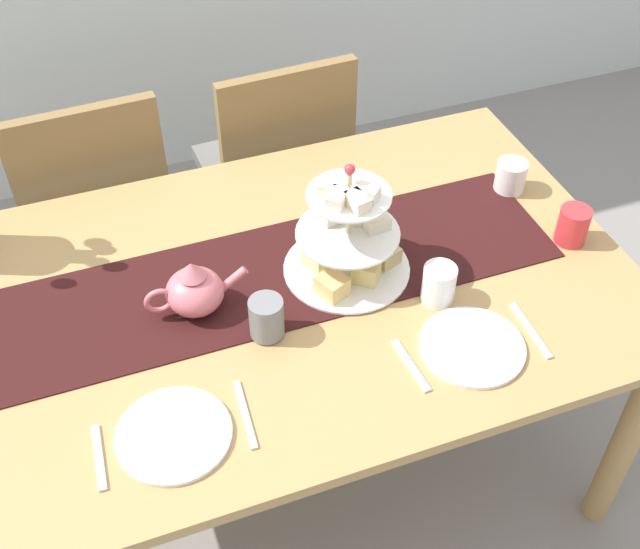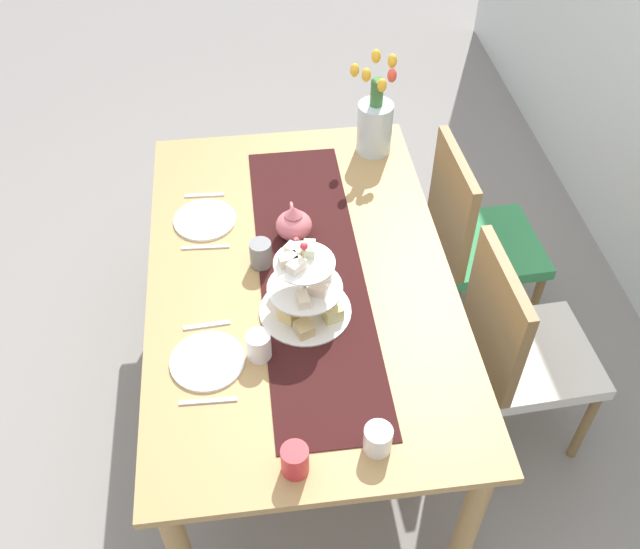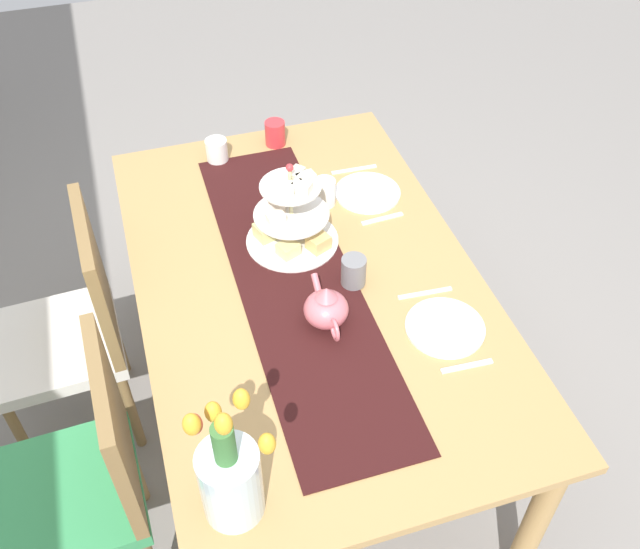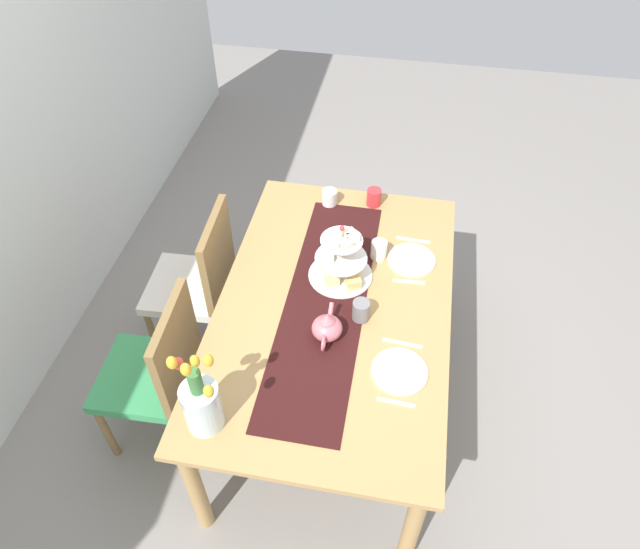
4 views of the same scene
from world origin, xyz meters
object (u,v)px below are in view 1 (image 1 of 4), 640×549
chair_left (96,206)px  dinner_plate_left (174,435)px  knife_right (531,330)px  teapot (194,290)px  mug_orange (573,225)px  chair_right (277,167)px  mug_grey (266,318)px  dining_table (277,315)px  knife_left (245,414)px  tiered_cake_stand (348,242)px  mug_white_text (439,284)px  fork_left (99,457)px  dinner_plate_right (472,347)px  cream_jug (511,176)px  fork_right (411,365)px

chair_left → dinner_plate_left: 1.09m
dinner_plate_left → knife_right: dinner_plate_left is taller
chair_left → teapot: bearing=-78.2°
mug_orange → teapot: bearing=174.5°
chair_right → mug_grey: bearing=-108.8°
dining_table → knife_left: bearing=-117.4°
chair_left → knife_left: chair_left is taller
knife_right → teapot: bearing=154.6°
tiered_cake_stand → mug_white_text: size_ratio=3.20×
mug_orange → dining_table: bearing=173.1°
chair_left → knife_right: size_ratio=5.35×
teapot → knife_left: (0.02, -0.32, -0.06)m
chair_left → chair_right: 0.58m
tiered_cake_stand → mug_orange: bearing=-9.0°
tiered_cake_stand → teapot: size_ratio=1.28×
tiered_cake_stand → dinner_plate_left: bearing=-147.1°
chair_right → mug_orange: chair_right is taller
chair_left → mug_orange: chair_left is taller
tiered_cake_stand → fork_left: size_ratio=2.03×
knife_right → mug_white_text: size_ratio=1.79×
chair_left → mug_grey: 0.96m
mug_grey → knife_left: bearing=-119.1°
dinner_plate_left → dinner_plate_right: (0.65, 0.00, 0.00)m
chair_right → fork_left: size_ratio=6.07×
knife_right → chair_left: bearing=127.9°
dining_table → chair_left: size_ratio=1.84×
teapot → mug_orange: teapot is taller
fork_left → mug_white_text: bearing=11.4°
cream_jug → knife_left: cream_jug is taller
dinner_plate_left → dinner_plate_right: size_ratio=1.00×
dining_table → chair_right: size_ratio=1.84×
tiered_cake_stand → knife_right: 0.45m
cream_jug → mug_orange: mug_orange is taller
chair_right → mug_orange: bearing=-59.2°
cream_jug → dinner_plate_right: cream_jug is taller
fork_left → dinner_plate_right: dinner_plate_right is taller
chair_left → tiered_cake_stand: size_ratio=2.99×
dinner_plate_left → fork_right: 0.51m
knife_right → mug_orange: mug_orange is taller
tiered_cake_stand → mug_grey: bearing=-152.3°
mug_orange → knife_right: bearing=-137.0°
mug_white_text → knife_left: bearing=-162.4°
chair_right → fork_left: 1.29m
fork_right → knife_right: 0.29m
knife_right → mug_orange: bearing=43.0°
tiered_cake_stand → dinner_plate_left: size_ratio=1.32×
chair_left → knife_left: 1.10m
dinner_plate_left → mug_white_text: size_ratio=2.42×
dinner_plate_left → teapot: bearing=68.6°
dining_table → knife_right: knife_right is taller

